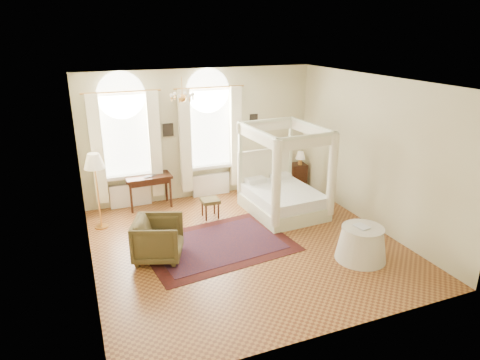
# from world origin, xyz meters

# --- Properties ---
(ground) EXTENTS (6.00, 6.00, 0.00)m
(ground) POSITION_xyz_m (0.00, 0.00, 0.00)
(ground) COLOR #97602C
(ground) RESTS_ON ground
(room_walls) EXTENTS (6.00, 6.00, 6.00)m
(room_walls) POSITION_xyz_m (0.00, 0.00, 1.98)
(room_walls) COLOR beige
(room_walls) RESTS_ON ground
(window_left) EXTENTS (1.62, 0.27, 3.29)m
(window_left) POSITION_xyz_m (-1.90, 2.87, 1.49)
(window_left) COLOR silver
(window_left) RESTS_ON room_walls
(window_right) EXTENTS (1.62, 0.27, 3.29)m
(window_right) POSITION_xyz_m (0.20, 2.87, 1.49)
(window_right) COLOR silver
(window_right) RESTS_ON room_walls
(chandelier) EXTENTS (0.51, 0.45, 0.50)m
(chandelier) POSITION_xyz_m (-0.90, 1.20, 2.91)
(chandelier) COLOR #C18840
(chandelier) RESTS_ON room_walls
(wall_pictures) EXTENTS (2.54, 0.03, 0.39)m
(wall_pictures) POSITION_xyz_m (0.09, 2.97, 1.89)
(wall_pictures) COLOR black
(wall_pictures) RESTS_ON room_walls
(canopy_bed) EXTENTS (1.71, 2.05, 2.12)m
(canopy_bed) POSITION_xyz_m (1.45, 1.16, 0.48)
(canopy_bed) COLOR beige
(canopy_bed) RESTS_ON ground
(nightstand) EXTENTS (0.49, 0.45, 0.63)m
(nightstand) POSITION_xyz_m (2.70, 2.70, 0.32)
(nightstand) COLOR #3A1D0F
(nightstand) RESTS_ON ground
(nightstand_lamp) EXTENTS (0.26, 0.26, 0.38)m
(nightstand_lamp) POSITION_xyz_m (2.72, 2.62, 0.88)
(nightstand_lamp) COLOR #C18840
(nightstand_lamp) RESTS_ON nightstand
(writing_desk) EXTENTS (1.11, 0.60, 0.82)m
(writing_desk) POSITION_xyz_m (-1.46, 2.70, 0.70)
(writing_desk) COLOR #3A1D0F
(writing_desk) RESTS_ON ground
(laptop) EXTENTS (0.34, 0.26, 0.02)m
(laptop) POSITION_xyz_m (-1.44, 2.65, 0.83)
(laptop) COLOR black
(laptop) RESTS_ON writing_desk
(stool) EXTENTS (0.40, 0.40, 0.46)m
(stool) POSITION_xyz_m (-0.26, 1.54, 0.38)
(stool) COLOR #4D3D21
(stool) RESTS_ON ground
(armchair) EXTENTS (1.16, 1.14, 0.82)m
(armchair) POSITION_xyz_m (-1.77, 0.09, 0.41)
(armchair) COLOR #44391D
(armchair) RESTS_ON ground
(coffee_table) EXTENTS (0.72, 0.58, 0.44)m
(coffee_table) POSITION_xyz_m (-1.79, 0.31, 0.39)
(coffee_table) COLOR silver
(coffee_table) RESTS_ON ground
(floor_lamp) EXTENTS (0.44, 0.44, 1.71)m
(floor_lamp) POSITION_xyz_m (-2.70, 1.93, 1.46)
(floor_lamp) COLOR #C18840
(floor_lamp) RESTS_ON ground
(oriental_rug) EXTENTS (3.18, 2.46, 0.01)m
(oriental_rug) POSITION_xyz_m (-0.55, 0.18, 0.01)
(oriental_rug) COLOR #441210
(oriental_rug) RESTS_ON ground
(side_table) EXTENTS (0.97, 0.97, 0.66)m
(side_table) POSITION_xyz_m (1.83, -1.37, 0.33)
(side_table) COLOR beige
(side_table) RESTS_ON ground
(book) EXTENTS (0.25, 0.31, 0.03)m
(book) POSITION_xyz_m (1.70, -1.37, 0.68)
(book) COLOR black
(book) RESTS_ON side_table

